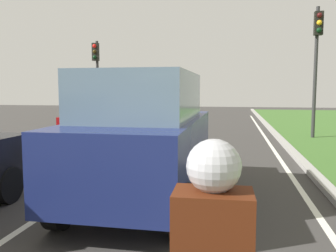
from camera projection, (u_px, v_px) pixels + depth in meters
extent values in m
plane|color=#383533|center=(165.00, 149.00, 11.86)|extent=(60.00, 60.00, 0.00)
cube|color=silver|center=(145.00, 148.00, 11.99)|extent=(0.12, 32.00, 0.01)
cube|color=silver|center=(275.00, 152.00, 11.21)|extent=(0.12, 32.00, 0.01)
cube|color=#9E9B93|center=(292.00, 151.00, 11.12)|extent=(0.24, 48.00, 0.12)
cube|color=navy|center=(145.00, 149.00, 6.28)|extent=(1.92, 4.51, 1.10)
cube|color=slate|center=(143.00, 96.00, 6.04)|extent=(1.71, 2.71, 0.80)
cylinder|color=black|center=(125.00, 161.00, 7.99)|extent=(0.22, 0.76, 0.76)
cylinder|color=black|center=(202.00, 164.00, 7.67)|extent=(0.22, 0.76, 0.76)
cylinder|color=black|center=(59.00, 203.00, 5.00)|extent=(0.22, 0.76, 0.76)
cylinder|color=black|center=(181.00, 211.00, 4.68)|extent=(0.22, 0.76, 0.76)
cylinder|color=black|center=(8.00, 185.00, 6.16)|extent=(0.23, 0.64, 0.64)
cube|color=maroon|center=(100.00, 125.00, 13.01)|extent=(1.76, 3.75, 0.80)
cube|color=slate|center=(98.00, 105.00, 12.69)|extent=(1.54, 1.95, 0.68)
cylinder|color=black|center=(93.00, 131.00, 14.40)|extent=(0.24, 0.61, 0.60)
cylinder|color=black|center=(129.00, 132.00, 14.17)|extent=(0.24, 0.61, 0.60)
cylinder|color=black|center=(67.00, 140.00, 11.92)|extent=(0.24, 0.61, 0.60)
cylinder|color=black|center=(109.00, 141.00, 11.70)|extent=(0.24, 0.61, 0.60)
cube|color=#4C1E0C|center=(212.00, 249.00, 1.78)|extent=(0.41, 0.27, 0.60)
sphere|color=#B2B2B7|center=(214.00, 166.00, 1.77)|extent=(0.28, 0.28, 0.28)
cylinder|color=#2D2D2D|center=(315.00, 74.00, 14.01)|extent=(0.14, 0.14, 5.23)
cube|color=black|center=(319.00, 23.00, 13.61)|extent=(0.32, 0.24, 0.90)
sphere|color=#3F0F0F|center=(320.00, 15.00, 13.46)|extent=(0.20, 0.20, 0.20)
sphere|color=#F2AD19|center=(319.00, 23.00, 13.49)|extent=(0.20, 0.20, 0.20)
sphere|color=black|center=(319.00, 30.00, 13.52)|extent=(0.20, 0.20, 0.20)
cylinder|color=#2D2D2D|center=(98.00, 85.00, 18.41)|extent=(0.14, 0.14, 4.50)
cube|color=black|center=(96.00, 52.00, 18.04)|extent=(0.32, 0.24, 0.90)
sphere|color=red|center=(94.00, 46.00, 17.89)|extent=(0.20, 0.20, 0.20)
sphere|color=#382B0C|center=(95.00, 52.00, 17.91)|extent=(0.20, 0.20, 0.20)
sphere|color=black|center=(95.00, 57.00, 17.94)|extent=(0.20, 0.20, 0.20)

